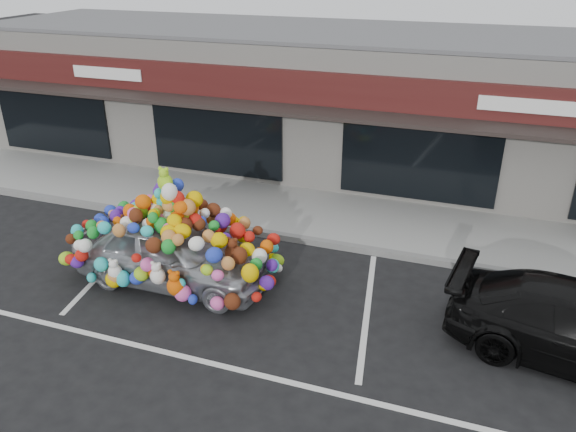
% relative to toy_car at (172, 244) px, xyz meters
% --- Properties ---
extents(ground, '(90.00, 90.00, 0.00)m').
position_rel_toy_car_xyz_m(ground, '(1.40, 0.11, -0.90)').
color(ground, black).
rests_on(ground, ground).
extents(shop_building, '(24.00, 7.20, 4.31)m').
position_rel_toy_car_xyz_m(shop_building, '(1.40, 8.55, 1.26)').
color(shop_building, beige).
rests_on(shop_building, ground).
extents(sidewalk, '(26.00, 3.00, 0.15)m').
position_rel_toy_car_xyz_m(sidewalk, '(1.40, 4.11, -0.83)').
color(sidewalk, '#969690').
rests_on(sidewalk, ground).
extents(kerb, '(26.00, 0.18, 0.16)m').
position_rel_toy_car_xyz_m(kerb, '(1.40, 2.61, -0.83)').
color(kerb, slate).
rests_on(kerb, ground).
extents(parking_stripe_left, '(0.73, 4.37, 0.01)m').
position_rel_toy_car_xyz_m(parking_stripe_left, '(-1.80, 0.31, -0.90)').
color(parking_stripe_left, silver).
rests_on(parking_stripe_left, ground).
extents(parking_stripe_mid, '(0.73, 4.37, 0.01)m').
position_rel_toy_car_xyz_m(parking_stripe_mid, '(4.20, 0.31, -0.90)').
color(parking_stripe_mid, silver).
rests_on(parking_stripe_mid, ground).
extents(lane_line, '(14.00, 0.12, 0.01)m').
position_rel_toy_car_xyz_m(lane_line, '(3.40, -2.19, -0.90)').
color(lane_line, silver).
rests_on(lane_line, ground).
extents(toy_car, '(3.11, 4.57, 2.67)m').
position_rel_toy_car_xyz_m(toy_car, '(0.00, 0.00, 0.00)').
color(toy_car, gray).
rests_on(toy_car, ground).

